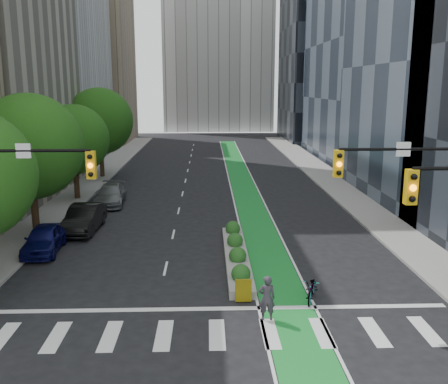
{
  "coord_description": "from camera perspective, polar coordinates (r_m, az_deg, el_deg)",
  "views": [
    {
      "loc": [
        -0.31,
        -18.23,
        9.19
      ],
      "look_at": [
        0.65,
        10.62,
        3.0
      ],
      "focal_mm": 40.0,
      "sensor_mm": 36.0,
      "label": 1
    }
  ],
  "objects": [
    {
      "name": "parked_car_left_mid",
      "position": [
        33.2,
        -15.69,
        -2.91
      ],
      "size": [
        1.94,
        5.19,
        1.69
      ],
      "primitive_type": "imported",
      "rotation": [
        0.0,
        0.0,
        -0.03
      ],
      "color": "black",
      "rests_on": "ground"
    },
    {
      "name": "median_planter",
      "position": [
        26.81,
        1.44,
        -7.11
      ],
      "size": [
        1.2,
        10.26,
        1.1
      ],
      "color": "gray",
      "rests_on": "ground"
    },
    {
      "name": "tree_far",
      "position": [
        51.48,
        -14.02,
        7.85
      ],
      "size": [
        6.6,
        6.6,
        9.0
      ],
      "color": "black",
      "rests_on": "ground"
    },
    {
      "name": "bicycle",
      "position": [
        22.43,
        10.02,
        -10.81
      ],
      "size": [
        1.29,
        2.12,
        1.05
      ],
      "primitive_type": "imported",
      "rotation": [
        0.0,
        0.0,
        -0.32
      ],
      "color": "gray",
      "rests_on": "ground"
    },
    {
      "name": "parked_car_left_near",
      "position": [
        29.79,
        -19.87,
        -5.07
      ],
      "size": [
        2.1,
        4.61,
        1.54
      ],
      "primitive_type": "imported",
      "rotation": [
        0.0,
        0.0,
        0.06
      ],
      "color": "#0C0F4D",
      "rests_on": "ground"
    },
    {
      "name": "parked_car_left_far",
      "position": [
        40.14,
        -12.83,
        -0.32
      ],
      "size": [
        2.49,
        5.4,
        1.53
      ],
      "primitive_type": "imported",
      "rotation": [
        0.0,
        0.0,
        0.07
      ],
      "color": "#5B5E60",
      "rests_on": "ground"
    },
    {
      "name": "cyclist",
      "position": [
        20.27,
        4.91,
        -11.98
      ],
      "size": [
        0.7,
        0.47,
        1.87
      ],
      "primitive_type": "imported",
      "rotation": [
        0.0,
        0.0,
        3.18
      ],
      "color": "#38313B",
      "rests_on": "ground"
    },
    {
      "name": "ground",
      "position": [
        20.42,
        -0.87,
        -14.64
      ],
      "size": [
        160.0,
        160.0,
        0.0
      ],
      "primitive_type": "plane",
      "color": "black",
      "rests_on": "ground"
    },
    {
      "name": "tree_mid",
      "position": [
        32.27,
        -21.32,
        4.83
      ],
      "size": [
        6.4,
        6.4,
        8.78
      ],
      "color": "black",
      "rests_on": "ground"
    },
    {
      "name": "tree_midfar",
      "position": [
        41.85,
        -16.79,
        5.77
      ],
      "size": [
        5.6,
        5.6,
        7.76
      ],
      "color": "black",
      "rests_on": "ground"
    },
    {
      "name": "sidewalk_right",
      "position": [
        45.81,
        13.46,
        0.29
      ],
      "size": [
        3.6,
        90.0,
        0.15
      ],
      "primitive_type": "cube",
      "color": "gray",
      "rests_on": "ground"
    },
    {
      "name": "building_dark_end",
      "position": [
        88.72,
        11.73,
        14.97
      ],
      "size": [
        14.0,
        18.0,
        28.0
      ],
      "primitive_type": "cube",
      "color": "black",
      "rests_on": "ground"
    },
    {
      "name": "sidewalk_left",
      "position": [
        45.66,
        -16.44,
        0.09
      ],
      "size": [
        3.6,
        90.0,
        0.15
      ],
      "primitive_type": "cube",
      "color": "gray",
      "rests_on": "ground"
    },
    {
      "name": "signal_right",
      "position": [
        21.2,
        23.21,
        -0.83
      ],
      "size": [
        5.82,
        0.51,
        7.2
      ],
      "color": "black",
      "rests_on": "ground"
    },
    {
      "name": "building_tan_far",
      "position": [
        86.59,
        -15.53,
        14.2
      ],
      "size": [
        14.0,
        16.0,
        26.0
      ],
      "primitive_type": "cube",
      "color": "tan",
      "rests_on": "ground"
    },
    {
      "name": "bike_lane_paint",
      "position": [
        49.21,
        1.98,
        1.34
      ],
      "size": [
        2.2,
        70.0,
        0.01
      ],
      "primitive_type": "cube",
      "color": "#18852E",
      "rests_on": "ground"
    }
  ]
}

